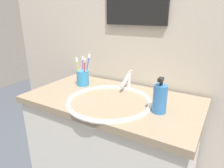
{
  "coord_description": "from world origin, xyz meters",
  "views": [
    {
      "loc": [
        0.52,
        -0.9,
        1.3
      ],
      "look_at": [
        0.01,
        -0.03,
        0.95
      ],
      "focal_mm": 32.42,
      "sensor_mm": 36.0,
      "label": 1
    }
  ],
  "objects_px": {
    "toothbrush_cup": "(83,78)",
    "toothbrush_blue": "(87,67)",
    "toothbrush_yellow": "(78,70)",
    "toothbrush_purple": "(83,68)",
    "toothbrush_red": "(85,70)",
    "soap_dispenser": "(160,98)",
    "faucet": "(128,80)"
  },
  "relations": [
    {
      "from": "toothbrush_cup",
      "to": "toothbrush_blue",
      "type": "relative_size",
      "value": 0.5
    },
    {
      "from": "toothbrush_yellow",
      "to": "toothbrush_blue",
      "type": "xyz_separation_m",
      "value": [
        0.03,
        0.05,
        0.01
      ]
    },
    {
      "from": "toothbrush_purple",
      "to": "toothbrush_red",
      "type": "distance_m",
      "value": 0.06
    },
    {
      "from": "toothbrush_purple",
      "to": "soap_dispenser",
      "type": "bearing_deg",
      "value": -13.99
    },
    {
      "from": "soap_dispenser",
      "to": "faucet",
      "type": "bearing_deg",
      "value": 143.03
    },
    {
      "from": "toothbrush_cup",
      "to": "toothbrush_yellow",
      "type": "relative_size",
      "value": 0.55
    },
    {
      "from": "faucet",
      "to": "toothbrush_purple",
      "type": "relative_size",
      "value": 0.8
    },
    {
      "from": "soap_dispenser",
      "to": "toothbrush_yellow",
      "type": "bearing_deg",
      "value": 170.11
    },
    {
      "from": "faucet",
      "to": "toothbrush_blue",
      "type": "relative_size",
      "value": 0.74
    },
    {
      "from": "toothbrush_blue",
      "to": "soap_dispenser",
      "type": "height_order",
      "value": "toothbrush_blue"
    },
    {
      "from": "toothbrush_red",
      "to": "toothbrush_cup",
      "type": "bearing_deg",
      "value": 149.23
    },
    {
      "from": "toothbrush_purple",
      "to": "toothbrush_blue",
      "type": "xyz_separation_m",
      "value": [
        0.03,
        0.01,
        0.01
      ]
    },
    {
      "from": "toothbrush_purple",
      "to": "faucet",
      "type": "bearing_deg",
      "value": 11.72
    },
    {
      "from": "toothbrush_yellow",
      "to": "soap_dispenser",
      "type": "distance_m",
      "value": 0.57
    },
    {
      "from": "toothbrush_purple",
      "to": "toothbrush_blue",
      "type": "bearing_deg",
      "value": 23.12
    },
    {
      "from": "faucet",
      "to": "toothbrush_blue",
      "type": "xyz_separation_m",
      "value": [
        -0.27,
        -0.05,
        0.06
      ]
    },
    {
      "from": "toothbrush_yellow",
      "to": "soap_dispenser",
      "type": "relative_size",
      "value": 1.02
    },
    {
      "from": "faucet",
      "to": "toothbrush_purple",
      "type": "xyz_separation_m",
      "value": [
        -0.29,
        -0.06,
        0.05
      ]
    },
    {
      "from": "toothbrush_cup",
      "to": "soap_dispenser",
      "type": "bearing_deg",
      "value": -12.37
    },
    {
      "from": "faucet",
      "to": "toothbrush_red",
      "type": "xyz_separation_m",
      "value": [
        -0.25,
        -0.1,
        0.05
      ]
    },
    {
      "from": "toothbrush_cup",
      "to": "toothbrush_blue",
      "type": "distance_m",
      "value": 0.07
    },
    {
      "from": "toothbrush_purple",
      "to": "toothbrush_red",
      "type": "height_order",
      "value": "toothbrush_red"
    },
    {
      "from": "toothbrush_cup",
      "to": "soap_dispenser",
      "type": "height_order",
      "value": "soap_dispenser"
    },
    {
      "from": "faucet",
      "to": "toothbrush_cup",
      "type": "bearing_deg",
      "value": -164.2
    },
    {
      "from": "faucet",
      "to": "toothbrush_yellow",
      "type": "distance_m",
      "value": 0.32
    },
    {
      "from": "faucet",
      "to": "toothbrush_cup",
      "type": "height_order",
      "value": "faucet"
    },
    {
      "from": "toothbrush_cup",
      "to": "toothbrush_purple",
      "type": "bearing_deg",
      "value": 120.28
    },
    {
      "from": "faucet",
      "to": "soap_dispenser",
      "type": "xyz_separation_m",
      "value": [
        0.27,
        -0.2,
        0.01
      ]
    },
    {
      "from": "toothbrush_red",
      "to": "faucet",
      "type": "bearing_deg",
      "value": 21.84
    },
    {
      "from": "toothbrush_yellow",
      "to": "toothbrush_blue",
      "type": "relative_size",
      "value": 0.91
    },
    {
      "from": "soap_dispenser",
      "to": "toothbrush_cup",
      "type": "bearing_deg",
      "value": 167.63
    },
    {
      "from": "toothbrush_cup",
      "to": "toothbrush_yellow",
      "type": "height_order",
      "value": "toothbrush_yellow"
    }
  ]
}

